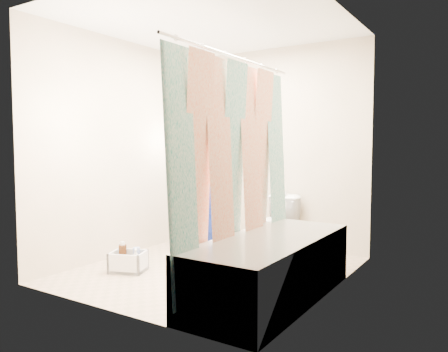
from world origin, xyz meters
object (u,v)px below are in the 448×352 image
Objects in this scene: toilet at (273,225)px; cleaning_caddy at (129,262)px; bathtub at (270,266)px; plumber at (205,180)px.

toilet is 1.68m from cleaning_caddy.
bathtub is 1.50m from toilet.
bathtub is 2.65× the size of toilet.
bathtub is at bearing -18.80° from cleaning_caddy.
plumber reaches higher than bathtub.
plumber is at bearing 50.95° from cleaning_caddy.
toilet is (-0.64, 1.35, 0.06)m from bathtub.
bathtub is at bearing -59.42° from toilet.
bathtub is 1.03× the size of plumber.
plumber is 4.25× the size of cleaning_caddy.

